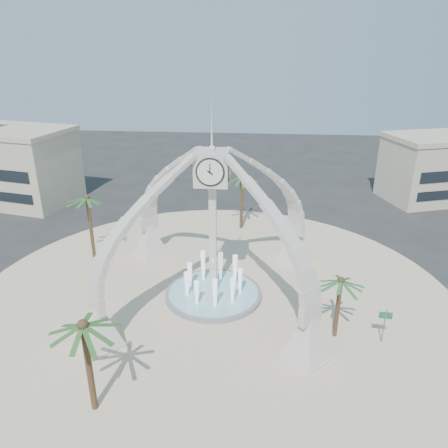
# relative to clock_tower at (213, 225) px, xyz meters

# --- Properties ---
(ground) EXTENTS (140.00, 140.00, 0.00)m
(ground) POSITION_rel_clock_tower_xyz_m (0.00, 0.00, -6.49)
(ground) COLOR #282828
(ground) RESTS_ON ground
(plaza) EXTENTS (40.00, 40.00, 0.06)m
(plaza) POSITION_rel_clock_tower_xyz_m (0.00, 0.00, -6.46)
(plaza) COLOR beige
(plaza) RESTS_ON ground
(clock_tower) EXTENTS (17.94, 17.94, 16.30)m
(clock_tower) POSITION_rel_clock_tower_xyz_m (0.00, 0.00, 0.00)
(clock_tower) COLOR beige
(clock_tower) RESTS_ON ground
(fountain) EXTENTS (8.00, 8.00, 3.62)m
(fountain) POSITION_rel_clock_tower_xyz_m (0.00, 0.00, -6.20)
(fountain) COLOR gray
(fountain) RESTS_ON ground
(palm_east) EXTENTS (4.26, 4.26, 5.21)m
(palm_east) POSITION_rel_clock_tower_xyz_m (9.28, -4.50, -1.96)
(palm_east) COLOR brown
(palm_east) RESTS_ON ground
(palm_west) EXTENTS (4.70, 4.70, 6.90)m
(palm_west) POSITION_rel_clock_tower_xyz_m (-12.41, 5.91, -0.37)
(palm_west) COLOR brown
(palm_west) RESTS_ON ground
(palm_north) EXTENTS (3.88, 3.88, 6.73)m
(palm_north) POSITION_rel_clock_tower_xyz_m (1.52, 14.56, -0.57)
(palm_north) COLOR brown
(palm_north) RESTS_ON ground
(palm_south) EXTENTS (5.10, 5.10, 6.53)m
(palm_south) POSITION_rel_clock_tower_xyz_m (-5.49, -12.57, -0.78)
(palm_south) COLOR brown
(palm_south) RESTS_ON ground
(street_sign) EXTENTS (0.99, 0.13, 2.71)m
(street_sign) POSITION_rel_clock_tower_xyz_m (12.46, -4.94, -4.55)
(street_sign) COLOR slate
(street_sign) RESTS_ON ground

